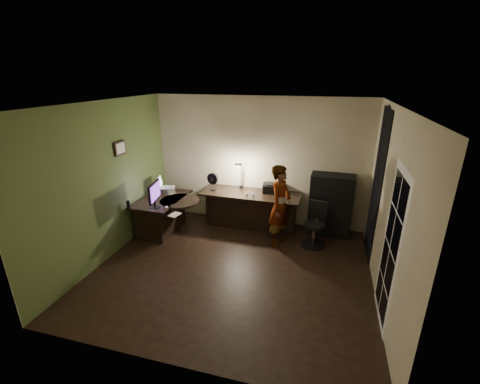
% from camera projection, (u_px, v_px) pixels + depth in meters
% --- Properties ---
extents(floor, '(4.50, 4.00, 0.01)m').
position_uv_depth(floor, '(232.00, 269.00, 5.42)').
color(floor, black).
rests_on(floor, ground).
extents(ceiling, '(4.50, 4.00, 0.01)m').
position_uv_depth(ceiling, '(231.00, 104.00, 4.48)').
color(ceiling, silver).
rests_on(ceiling, floor).
extents(wall_back, '(4.50, 0.01, 2.70)m').
position_uv_depth(wall_back, '(259.00, 162.00, 6.76)').
color(wall_back, '#BFB290').
rests_on(wall_back, floor).
extents(wall_front, '(4.50, 0.01, 2.70)m').
position_uv_depth(wall_front, '(173.00, 264.00, 3.13)').
color(wall_front, '#BFB290').
rests_on(wall_front, floor).
extents(wall_left, '(0.01, 4.00, 2.70)m').
position_uv_depth(wall_left, '(106.00, 182.00, 5.50)').
color(wall_left, '#BFB290').
rests_on(wall_left, floor).
extents(wall_right, '(0.01, 4.00, 2.70)m').
position_uv_depth(wall_right, '(389.00, 210.00, 4.39)').
color(wall_right, '#BFB290').
rests_on(wall_right, floor).
extents(green_wall_overlay, '(0.00, 4.00, 2.70)m').
position_uv_depth(green_wall_overlay, '(107.00, 182.00, 5.50)').
color(green_wall_overlay, '#495B2B').
rests_on(green_wall_overlay, floor).
extents(arched_doorway, '(0.01, 0.90, 2.60)m').
position_uv_depth(arched_doorway, '(377.00, 186.00, 5.45)').
color(arched_doorway, black).
rests_on(arched_doorway, floor).
extents(french_door, '(0.02, 0.92, 2.10)m').
position_uv_depth(french_door, '(390.00, 249.00, 4.00)').
color(french_door, white).
rests_on(french_door, floor).
extents(framed_picture, '(0.04, 0.30, 0.25)m').
position_uv_depth(framed_picture, '(120.00, 148.00, 5.73)').
color(framed_picture, black).
rests_on(framed_picture, wall_left).
extents(desk_left, '(0.82, 1.29, 0.74)m').
position_uv_depth(desk_left, '(163.00, 215.00, 6.60)').
color(desk_left, black).
rests_on(desk_left, floor).
extents(desk_right, '(2.09, 0.78, 0.77)m').
position_uv_depth(desk_right, '(250.00, 210.00, 6.78)').
color(desk_right, black).
rests_on(desk_right, floor).
extents(cabinet, '(0.86, 0.46, 1.26)m').
position_uv_depth(cabinet, '(331.00, 205.00, 6.43)').
color(cabinet, black).
rests_on(cabinet, floor).
extents(laptop_stand, '(0.30, 0.27, 0.11)m').
position_uv_depth(laptop_stand, '(167.00, 190.00, 6.79)').
color(laptop_stand, silver).
rests_on(laptop_stand, desk_left).
extents(laptop, '(0.40, 0.38, 0.23)m').
position_uv_depth(laptop, '(166.00, 183.00, 6.73)').
color(laptop, silver).
rests_on(laptop, laptop_stand).
extents(monitor, '(0.20, 0.55, 0.36)m').
position_uv_depth(monitor, '(154.00, 199.00, 6.00)').
color(monitor, black).
rests_on(monitor, desk_left).
extents(mouse, '(0.06, 0.09, 0.03)m').
position_uv_depth(mouse, '(166.00, 207.00, 6.02)').
color(mouse, silver).
rests_on(mouse, desk_left).
extents(phone, '(0.08, 0.14, 0.01)m').
position_uv_depth(phone, '(172.00, 206.00, 6.12)').
color(phone, black).
rests_on(phone, desk_left).
extents(pen, '(0.01, 0.13, 0.01)m').
position_uv_depth(pen, '(173.00, 211.00, 5.87)').
color(pen, black).
rests_on(pen, desk_left).
extents(speaker, '(0.07, 0.07, 0.16)m').
position_uv_depth(speaker, '(128.00, 205.00, 5.97)').
color(speaker, black).
rests_on(speaker, desk_left).
extents(notepad, '(0.20, 0.25, 0.01)m').
position_uv_depth(notepad, '(175.00, 215.00, 5.73)').
color(notepad, silver).
rests_on(notepad, desk_left).
extents(desk_fan, '(0.26, 0.17, 0.38)m').
position_uv_depth(desk_fan, '(213.00, 181.00, 6.72)').
color(desk_fan, black).
rests_on(desk_fan, desk_right).
extents(headphones, '(0.18, 0.11, 0.08)m').
position_uv_depth(headphones, '(250.00, 195.00, 6.41)').
color(headphones, '#0E5599').
rests_on(headphones, desk_right).
extents(printer, '(0.43, 0.36, 0.18)m').
position_uv_depth(printer, '(273.00, 188.00, 6.66)').
color(printer, black).
rests_on(printer, desk_right).
extents(desk_lamp, '(0.24, 0.33, 0.64)m').
position_uv_depth(desk_lamp, '(241.00, 174.00, 6.77)').
color(desk_lamp, black).
rests_on(desk_lamp, desk_right).
extents(office_chair, '(0.55, 0.55, 0.85)m').
position_uv_depth(office_chair, '(314.00, 225.00, 6.04)').
color(office_chair, black).
rests_on(office_chair, floor).
extents(person, '(0.51, 0.64, 1.57)m').
position_uv_depth(person, '(280.00, 206.00, 5.99)').
color(person, '#D8A88C').
rests_on(person, floor).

